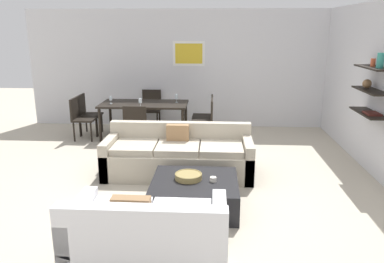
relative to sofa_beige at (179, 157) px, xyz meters
name	(u,v)px	position (x,y,z in m)	size (l,w,h in m)	color
ground_plane	(182,182)	(0.08, -0.34, -0.29)	(18.00, 18.00, 0.00)	#BCB29E
back_wall_unit	(207,69)	(0.38, 3.19, 1.06)	(8.40, 0.09, 2.70)	silver
right_wall_shelf_unit	(380,90)	(3.11, 0.26, 1.06)	(0.34, 8.20, 2.70)	silver
sofa_beige	(179,157)	(0.00, 0.00, 0.00)	(2.32, 0.90, 0.78)	#B2A893
loveseat_white	(148,237)	(-0.08, -2.41, 0.00)	(1.54, 0.90, 0.78)	white
coffee_table	(195,194)	(0.32, -1.16, -0.10)	(1.11, 1.04, 0.38)	black
decorative_bowl	(188,176)	(0.24, -1.13, 0.13)	(0.35, 0.35, 0.08)	#99844C
candle_jar	(213,179)	(0.56, -1.19, 0.12)	(0.08, 0.08, 0.06)	silver
dining_table	(144,106)	(-0.92, 2.08, 0.39)	(1.82, 0.92, 0.75)	black
dining_chair_left_near	(80,116)	(-2.24, 1.87, 0.21)	(0.44, 0.44, 0.88)	black
dining_chair_right_far	(207,113)	(0.40, 2.28, 0.21)	(0.44, 0.44, 0.88)	black
dining_chair_left_far	(87,112)	(-2.24, 2.28, 0.21)	(0.44, 0.44, 0.88)	black
dining_chair_foot	(136,124)	(-0.92, 1.21, 0.21)	(0.44, 0.44, 0.88)	black
dining_chair_head	(151,106)	(-0.92, 2.94, 0.21)	(0.44, 0.44, 0.88)	black
dining_chair_right_near	(206,118)	(0.40, 1.87, 0.21)	(0.44, 0.44, 0.88)	black
wine_glass_left_near	(111,99)	(-1.60, 1.96, 0.57)	(0.06, 0.06, 0.16)	silver
wine_glass_right_far	(176,97)	(-0.24, 2.19, 0.58)	(0.06, 0.06, 0.18)	silver
wine_glass_foot	(140,101)	(-0.92, 1.67, 0.58)	(0.06, 0.06, 0.17)	silver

